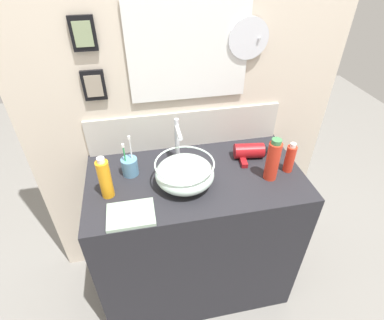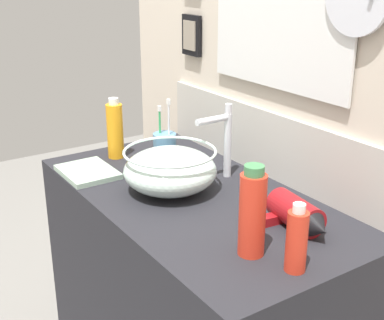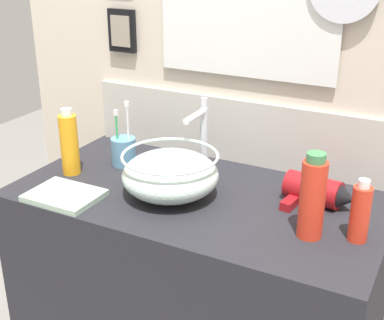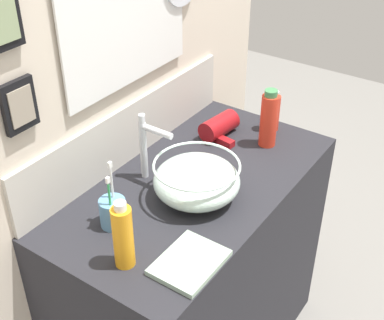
{
  "view_description": "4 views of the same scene",
  "coord_description": "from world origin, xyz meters",
  "px_view_note": "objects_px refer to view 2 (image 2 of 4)",
  "views": [
    {
      "loc": [
        -0.24,
        -1.08,
        1.81
      ],
      "look_at": [
        -0.02,
        0.0,
        0.98
      ],
      "focal_mm": 28.0,
      "sensor_mm": 36.0,
      "label": 1
    },
    {
      "loc": [
        1.17,
        -0.79,
        1.51
      ],
      "look_at": [
        -0.02,
        0.0,
        0.98
      ],
      "focal_mm": 50.0,
      "sensor_mm": 36.0,
      "label": 2
    },
    {
      "loc": [
        0.62,
        -1.21,
        1.55
      ],
      "look_at": [
        -0.02,
        0.0,
        0.98
      ],
      "focal_mm": 50.0,
      "sensor_mm": 36.0,
      "label": 3
    },
    {
      "loc": [
        -1.17,
        -0.79,
        1.91
      ],
      "look_at": [
        -0.02,
        0.0,
        0.98
      ],
      "focal_mm": 50.0,
      "sensor_mm": 36.0,
      "label": 4
    }
  ],
  "objects_px": {
    "toothbrush_cup": "(165,145)",
    "lotion_bottle": "(252,213)",
    "shampoo_bottle": "(297,240)",
    "spray_bottle": "(115,130)",
    "faucet": "(224,136)",
    "hair_drier": "(298,215)",
    "glass_bowl_sink": "(170,170)",
    "hand_towel": "(88,172)"
  },
  "relations": [
    {
      "from": "hair_drier",
      "to": "spray_bottle",
      "type": "relative_size",
      "value": 0.97
    },
    {
      "from": "lotion_bottle",
      "to": "hand_towel",
      "type": "relative_size",
      "value": 1.11
    },
    {
      "from": "toothbrush_cup",
      "to": "spray_bottle",
      "type": "bearing_deg",
      "value": -128.06
    },
    {
      "from": "lotion_bottle",
      "to": "shampoo_bottle",
      "type": "height_order",
      "value": "lotion_bottle"
    },
    {
      "from": "shampoo_bottle",
      "to": "glass_bowl_sink",
      "type": "bearing_deg",
      "value": -179.78
    },
    {
      "from": "faucet",
      "to": "hair_drier",
      "type": "height_order",
      "value": "faucet"
    },
    {
      "from": "toothbrush_cup",
      "to": "hand_towel",
      "type": "relative_size",
      "value": 1.07
    },
    {
      "from": "lotion_bottle",
      "to": "faucet",
      "type": "bearing_deg",
      "value": 151.1
    },
    {
      "from": "lotion_bottle",
      "to": "toothbrush_cup",
      "type": "bearing_deg",
      "value": 166.16
    },
    {
      "from": "glass_bowl_sink",
      "to": "shampoo_bottle",
      "type": "relative_size",
      "value": 1.7
    },
    {
      "from": "glass_bowl_sink",
      "to": "hair_drier",
      "type": "relative_size",
      "value": 1.35
    },
    {
      "from": "faucet",
      "to": "hand_towel",
      "type": "height_order",
      "value": "faucet"
    },
    {
      "from": "hand_towel",
      "to": "shampoo_bottle",
      "type": "bearing_deg",
      "value": 11.17
    },
    {
      "from": "faucet",
      "to": "toothbrush_cup",
      "type": "distance_m",
      "value": 0.27
    },
    {
      "from": "hair_drier",
      "to": "spray_bottle",
      "type": "height_order",
      "value": "spray_bottle"
    },
    {
      "from": "toothbrush_cup",
      "to": "lotion_bottle",
      "type": "relative_size",
      "value": 0.96
    },
    {
      "from": "spray_bottle",
      "to": "lotion_bottle",
      "type": "distance_m",
      "value": 0.76
    },
    {
      "from": "faucet",
      "to": "lotion_bottle",
      "type": "relative_size",
      "value": 1.07
    },
    {
      "from": "hair_drier",
      "to": "shampoo_bottle",
      "type": "relative_size",
      "value": 1.26
    },
    {
      "from": "shampoo_bottle",
      "to": "lotion_bottle",
      "type": "bearing_deg",
      "value": -162.26
    },
    {
      "from": "glass_bowl_sink",
      "to": "faucet",
      "type": "bearing_deg",
      "value": 90.0
    },
    {
      "from": "faucet",
      "to": "toothbrush_cup",
      "type": "bearing_deg",
      "value": -165.31
    },
    {
      "from": "hair_drier",
      "to": "shampoo_bottle",
      "type": "height_order",
      "value": "shampoo_bottle"
    },
    {
      "from": "glass_bowl_sink",
      "to": "hand_towel",
      "type": "height_order",
      "value": "glass_bowl_sink"
    },
    {
      "from": "shampoo_bottle",
      "to": "hand_towel",
      "type": "distance_m",
      "value": 0.79
    },
    {
      "from": "hair_drier",
      "to": "hand_towel",
      "type": "distance_m",
      "value": 0.7
    },
    {
      "from": "glass_bowl_sink",
      "to": "hand_towel",
      "type": "distance_m",
      "value": 0.3
    },
    {
      "from": "spray_bottle",
      "to": "glass_bowl_sink",
      "type": "bearing_deg",
      "value": 0.74
    },
    {
      "from": "toothbrush_cup",
      "to": "spray_bottle",
      "type": "xyz_separation_m",
      "value": [
        -0.1,
        -0.13,
        0.05
      ]
    },
    {
      "from": "faucet",
      "to": "hand_towel",
      "type": "bearing_deg",
      "value": -126.69
    },
    {
      "from": "faucet",
      "to": "shampoo_bottle",
      "type": "height_order",
      "value": "faucet"
    },
    {
      "from": "spray_bottle",
      "to": "shampoo_bottle",
      "type": "relative_size",
      "value": 1.3
    },
    {
      "from": "shampoo_bottle",
      "to": "hand_towel",
      "type": "xyz_separation_m",
      "value": [
        -0.77,
        -0.15,
        -0.07
      ]
    },
    {
      "from": "glass_bowl_sink",
      "to": "shampoo_bottle",
      "type": "xyz_separation_m",
      "value": [
        0.51,
        0.0,
        0.01
      ]
    },
    {
      "from": "hair_drier",
      "to": "lotion_bottle",
      "type": "distance_m",
      "value": 0.19
    },
    {
      "from": "toothbrush_cup",
      "to": "lotion_bottle",
      "type": "xyz_separation_m",
      "value": [
        0.65,
        -0.16,
        0.06
      ]
    },
    {
      "from": "lotion_bottle",
      "to": "glass_bowl_sink",
      "type": "bearing_deg",
      "value": 175.43
    },
    {
      "from": "faucet",
      "to": "hair_drier",
      "type": "bearing_deg",
      "value": -7.65
    },
    {
      "from": "shampoo_bottle",
      "to": "hand_towel",
      "type": "relative_size",
      "value": 0.81
    },
    {
      "from": "spray_bottle",
      "to": "hand_towel",
      "type": "height_order",
      "value": "spray_bottle"
    },
    {
      "from": "spray_bottle",
      "to": "toothbrush_cup",
      "type": "bearing_deg",
      "value": 51.94
    },
    {
      "from": "toothbrush_cup",
      "to": "hand_towel",
      "type": "bearing_deg",
      "value": -92.12
    }
  ]
}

